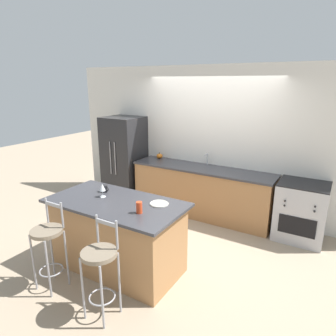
{
  "coord_description": "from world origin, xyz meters",
  "views": [
    {
      "loc": [
        2.12,
        -4.41,
        2.42
      ],
      "look_at": [
        -0.1,
        -0.68,
        1.15
      ],
      "focal_mm": 32.0,
      "sensor_mm": 36.0,
      "label": 1
    }
  ],
  "objects_px": {
    "wine_glass": "(102,188)",
    "coffee_mug": "(105,188)",
    "tumbler_cup": "(139,208)",
    "oven_range": "(301,211)",
    "bar_stool_near": "(48,241)",
    "dinner_plate": "(159,204)",
    "bar_stool_far": "(100,264)",
    "refrigerator": "(125,159)",
    "pumpkin_decoration": "(160,156)"
  },
  "relations": [
    {
      "from": "oven_range",
      "to": "tumbler_cup",
      "type": "relative_size",
      "value": 6.72
    },
    {
      "from": "refrigerator",
      "to": "wine_glass",
      "type": "distance_m",
      "value": 2.38
    },
    {
      "from": "refrigerator",
      "to": "bar_stool_far",
      "type": "bearing_deg",
      "value": -55.6
    },
    {
      "from": "oven_range",
      "to": "bar_stool_far",
      "type": "height_order",
      "value": "bar_stool_far"
    },
    {
      "from": "refrigerator",
      "to": "wine_glass",
      "type": "xyz_separation_m",
      "value": [
        1.25,
        -2.01,
        0.22
      ]
    },
    {
      "from": "tumbler_cup",
      "to": "wine_glass",
      "type": "bearing_deg",
      "value": 167.12
    },
    {
      "from": "dinner_plate",
      "to": "coffee_mug",
      "type": "height_order",
      "value": "coffee_mug"
    },
    {
      "from": "coffee_mug",
      "to": "oven_range",
      "type": "bearing_deg",
      "value": 39.18
    },
    {
      "from": "refrigerator",
      "to": "oven_range",
      "type": "bearing_deg",
      "value": 0.49
    },
    {
      "from": "dinner_plate",
      "to": "pumpkin_decoration",
      "type": "bearing_deg",
      "value": 122.23
    },
    {
      "from": "refrigerator",
      "to": "bar_stool_near",
      "type": "relative_size",
      "value": 1.58
    },
    {
      "from": "bar_stool_near",
      "to": "bar_stool_far",
      "type": "distance_m",
      "value": 0.85
    },
    {
      "from": "refrigerator",
      "to": "tumbler_cup",
      "type": "xyz_separation_m",
      "value": [
        1.96,
        -2.17,
        0.16
      ]
    },
    {
      "from": "coffee_mug",
      "to": "tumbler_cup",
      "type": "xyz_separation_m",
      "value": [
        0.82,
        -0.32,
        0.02
      ]
    },
    {
      "from": "wine_glass",
      "to": "bar_stool_near",
      "type": "bearing_deg",
      "value": -103.2
    },
    {
      "from": "refrigerator",
      "to": "dinner_plate",
      "type": "xyz_separation_m",
      "value": [
        2.02,
        -1.84,
        0.1
      ]
    },
    {
      "from": "wine_glass",
      "to": "coffee_mug",
      "type": "distance_m",
      "value": 0.21
    },
    {
      "from": "tumbler_cup",
      "to": "bar_stool_far",
      "type": "bearing_deg",
      "value": -93.96
    },
    {
      "from": "bar_stool_far",
      "to": "dinner_plate",
      "type": "distance_m",
      "value": 1.03
    },
    {
      "from": "oven_range",
      "to": "bar_stool_near",
      "type": "relative_size",
      "value": 0.85
    },
    {
      "from": "dinner_plate",
      "to": "wine_glass",
      "type": "bearing_deg",
      "value": -167.37
    },
    {
      "from": "bar_stool_far",
      "to": "oven_range",
      "type": "bearing_deg",
      "value": 61.5
    },
    {
      "from": "refrigerator",
      "to": "wine_glass",
      "type": "bearing_deg",
      "value": -58.1
    },
    {
      "from": "wine_glass",
      "to": "tumbler_cup",
      "type": "bearing_deg",
      "value": -12.88
    },
    {
      "from": "wine_glass",
      "to": "coffee_mug",
      "type": "xyz_separation_m",
      "value": [
        -0.11,
        0.16,
        -0.08
      ]
    },
    {
      "from": "refrigerator",
      "to": "bar_stool_near",
      "type": "xyz_separation_m",
      "value": [
        1.07,
        -2.77,
        -0.24
      ]
    },
    {
      "from": "coffee_mug",
      "to": "tumbler_cup",
      "type": "distance_m",
      "value": 0.88
    },
    {
      "from": "refrigerator",
      "to": "pumpkin_decoration",
      "type": "distance_m",
      "value": 0.77
    },
    {
      "from": "bar_stool_near",
      "to": "tumbler_cup",
      "type": "xyz_separation_m",
      "value": [
        0.89,
        0.59,
        0.4
      ]
    },
    {
      "from": "tumbler_cup",
      "to": "pumpkin_decoration",
      "type": "distance_m",
      "value": 2.68
    },
    {
      "from": "refrigerator",
      "to": "wine_glass",
      "type": "height_order",
      "value": "refrigerator"
    },
    {
      "from": "oven_range",
      "to": "pumpkin_decoration",
      "type": "relative_size",
      "value": 7.37
    },
    {
      "from": "dinner_plate",
      "to": "oven_range",
      "type": "bearing_deg",
      "value": 52.46
    },
    {
      "from": "dinner_plate",
      "to": "tumbler_cup",
      "type": "height_order",
      "value": "tumbler_cup"
    },
    {
      "from": "bar_stool_far",
      "to": "wine_glass",
      "type": "bearing_deg",
      "value": 130.12
    },
    {
      "from": "tumbler_cup",
      "to": "pumpkin_decoration",
      "type": "bearing_deg",
      "value": 117.34
    },
    {
      "from": "oven_range",
      "to": "bar_stool_near",
      "type": "bearing_deg",
      "value": -130.42
    },
    {
      "from": "bar_stool_near",
      "to": "tumbler_cup",
      "type": "bearing_deg",
      "value": 33.77
    },
    {
      "from": "coffee_mug",
      "to": "dinner_plate",
      "type": "bearing_deg",
      "value": 1.06
    },
    {
      "from": "wine_glass",
      "to": "coffee_mug",
      "type": "height_order",
      "value": "wine_glass"
    },
    {
      "from": "dinner_plate",
      "to": "tumbler_cup",
      "type": "distance_m",
      "value": 0.35
    },
    {
      "from": "oven_range",
      "to": "dinner_plate",
      "type": "distance_m",
      "value": 2.41
    },
    {
      "from": "wine_glass",
      "to": "coffee_mug",
      "type": "relative_size",
      "value": 1.55
    },
    {
      "from": "refrigerator",
      "to": "tumbler_cup",
      "type": "relative_size",
      "value": 12.56
    },
    {
      "from": "oven_range",
      "to": "pumpkin_decoration",
      "type": "xyz_separation_m",
      "value": [
        -2.73,
        0.18,
        0.5
      ]
    },
    {
      "from": "wine_glass",
      "to": "refrigerator",
      "type": "bearing_deg",
      "value": 121.9
    },
    {
      "from": "refrigerator",
      "to": "tumbler_cup",
      "type": "bearing_deg",
      "value": -47.92
    },
    {
      "from": "bar_stool_near",
      "to": "pumpkin_decoration",
      "type": "bearing_deg",
      "value": 96.58
    },
    {
      "from": "refrigerator",
      "to": "pumpkin_decoration",
      "type": "height_order",
      "value": "refrigerator"
    },
    {
      "from": "oven_range",
      "to": "wine_glass",
      "type": "xyz_separation_m",
      "value": [
        -2.2,
        -2.04,
        0.62
      ]
    }
  ]
}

